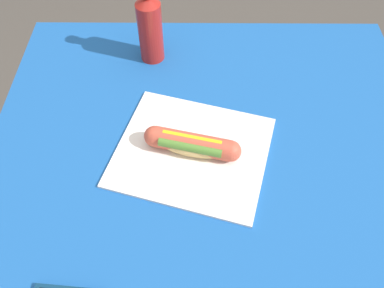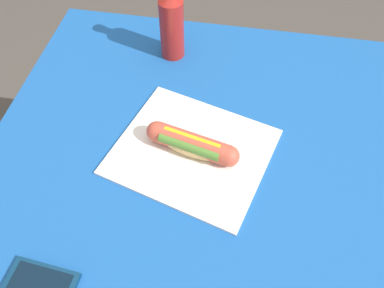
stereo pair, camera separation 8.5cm
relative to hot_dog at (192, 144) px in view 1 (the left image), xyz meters
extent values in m
plane|color=#47423D|center=(-0.04, 0.04, -0.79)|extent=(6.00, 6.00, 0.00)
cylinder|color=brown|center=(-0.42, -0.35, -0.43)|extent=(0.07, 0.07, 0.73)
cylinder|color=brown|center=(0.35, -0.35, -0.43)|extent=(0.07, 0.07, 0.73)
cube|color=brown|center=(-0.04, 0.04, -0.05)|extent=(0.93, 0.95, 0.03)
cube|color=#19519E|center=(-0.04, 0.04, -0.03)|extent=(0.99, 1.01, 0.00)
cube|color=silver|center=(0.00, 0.00, -0.03)|extent=(0.39, 0.36, 0.01)
ellipsoid|color=#DBB26B|center=(0.00, 0.00, 0.00)|extent=(0.17, 0.09, 0.04)
cylinder|color=#BC4C38|center=(0.00, 0.00, 0.00)|extent=(0.17, 0.08, 0.05)
sphere|color=#BC4C38|center=(0.08, -0.02, 0.00)|extent=(0.05, 0.05, 0.05)
sphere|color=#BC4C38|center=(-0.08, 0.02, 0.00)|extent=(0.05, 0.05, 0.05)
cube|color=yellow|center=(0.00, 0.00, 0.02)|extent=(0.13, 0.04, 0.00)
cylinder|color=#4C7A2D|center=(0.00, 0.02, 0.01)|extent=(0.14, 0.05, 0.02)
cylinder|color=maroon|center=(0.11, -0.32, 0.05)|extent=(0.06, 0.06, 0.16)
cone|color=maroon|center=(0.11, -0.32, 0.14)|extent=(0.06, 0.06, 0.02)
camera|label=1|loc=(0.00, 0.51, 0.68)|focal=37.23mm
camera|label=2|loc=(-0.09, 0.50, 0.68)|focal=37.23mm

